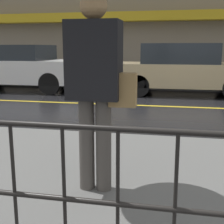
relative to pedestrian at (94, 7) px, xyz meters
The scene contains 9 objects.
ground_plane 5.33m from the pedestrian, 81.62° to the left, with size 80.00×80.00×0.00m, color black.
sidewalk_near 1.90m from the pedestrian, 26.63° to the left, with size 28.00×3.19×0.10m.
sidewalk_far 9.21m from the pedestrian, 85.35° to the left, with size 28.00×2.06×0.10m.
lane_marking 5.33m from the pedestrian, 81.62° to the left, with size 25.20×0.12×0.01m.
building_storefront 10.26m from the pedestrian, 85.88° to the left, with size 28.00×0.85×5.91m.
railing_foreground 1.65m from the pedestrian, 53.09° to the right, with size 12.00×0.04×0.88m.
pedestrian is the anchor object (origin of this frame).
car_white 8.49m from the pedestrian, 122.78° to the left, with size 4.71×1.93×1.51m.
car_tan 7.21m from the pedestrian, 82.55° to the left, with size 4.26×1.70×1.55m.
Camera 1 is at (-0.03, -7.67, 1.43)m, focal length 50.00 mm.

